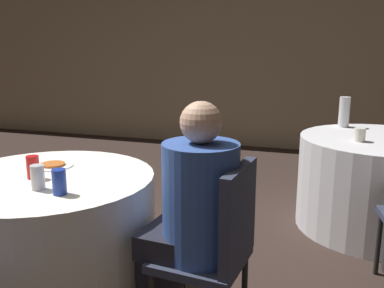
{
  "coord_description": "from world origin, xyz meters",
  "views": [
    {
      "loc": [
        1.58,
        -1.84,
        1.4
      ],
      "look_at": [
        0.8,
        0.57,
        0.82
      ],
      "focal_mm": 40.0,
      "sensor_mm": 36.0,
      "label": 1
    }
  ],
  "objects_px": {
    "bottle_far": "(344,112)",
    "table_far": "(379,183)",
    "soda_can_silver": "(38,177)",
    "table_near": "(51,238)",
    "pizza_plate_near": "(53,165)",
    "chair_near_east": "(219,241)",
    "soda_can_blue": "(59,182)",
    "soda_can_red": "(33,167)",
    "person_blue_shirt": "(188,223)"
  },
  "relations": [
    {
      "from": "soda_can_silver",
      "to": "bottle_far",
      "type": "xyz_separation_m",
      "value": [
        1.45,
        2.2,
        0.07
      ]
    },
    {
      "from": "chair_near_east",
      "to": "pizza_plate_near",
      "type": "xyz_separation_m",
      "value": [
        -1.07,
        0.28,
        0.19
      ]
    },
    {
      "from": "table_near",
      "to": "soda_can_silver",
      "type": "relative_size",
      "value": 9.44
    },
    {
      "from": "bottle_far",
      "to": "soda_can_red",
      "type": "bearing_deg",
      "value": -127.58
    },
    {
      "from": "chair_near_east",
      "to": "soda_can_silver",
      "type": "height_order",
      "value": "chair_near_east"
    },
    {
      "from": "table_near",
      "to": "bottle_far",
      "type": "bearing_deg",
      "value": 52.48
    },
    {
      "from": "bottle_far",
      "to": "table_far",
      "type": "bearing_deg",
      "value": -54.58
    },
    {
      "from": "table_near",
      "to": "pizza_plate_near",
      "type": "height_order",
      "value": "pizza_plate_near"
    },
    {
      "from": "soda_can_blue",
      "to": "bottle_far",
      "type": "height_order",
      "value": "bottle_far"
    },
    {
      "from": "table_near",
      "to": "bottle_far",
      "type": "distance_m",
      "value": 2.58
    },
    {
      "from": "soda_can_blue",
      "to": "soda_can_red",
      "type": "bearing_deg",
      "value": 148.71
    },
    {
      "from": "bottle_far",
      "to": "pizza_plate_near",
      "type": "bearing_deg",
      "value": -131.7
    },
    {
      "from": "table_far",
      "to": "bottle_far",
      "type": "distance_m",
      "value": 0.69
    },
    {
      "from": "pizza_plate_near",
      "to": "soda_can_blue",
      "type": "xyz_separation_m",
      "value": [
        0.33,
        -0.4,
        0.05
      ]
    },
    {
      "from": "table_near",
      "to": "chair_near_east",
      "type": "xyz_separation_m",
      "value": [
        0.98,
        -0.1,
        0.18
      ]
    },
    {
      "from": "table_far",
      "to": "person_blue_shirt",
      "type": "distance_m",
      "value": 1.98
    },
    {
      "from": "table_near",
      "to": "soda_can_red",
      "type": "height_order",
      "value": "soda_can_red"
    },
    {
      "from": "chair_near_east",
      "to": "soda_can_blue",
      "type": "xyz_separation_m",
      "value": [
        -0.75,
        -0.12,
        0.25
      ]
    },
    {
      "from": "table_far",
      "to": "chair_near_east",
      "type": "height_order",
      "value": "chair_near_east"
    },
    {
      "from": "pizza_plate_near",
      "to": "bottle_far",
      "type": "height_order",
      "value": "bottle_far"
    },
    {
      "from": "soda_can_silver",
      "to": "soda_can_red",
      "type": "bearing_deg",
      "value": 134.22
    },
    {
      "from": "person_blue_shirt",
      "to": "soda_can_blue",
      "type": "bearing_deg",
      "value": 108.76
    },
    {
      "from": "soda_can_blue",
      "to": "pizza_plate_near",
      "type": "bearing_deg",
      "value": 129.31
    },
    {
      "from": "pizza_plate_near",
      "to": "soda_can_blue",
      "type": "bearing_deg",
      "value": -50.69
    },
    {
      "from": "person_blue_shirt",
      "to": "bottle_far",
      "type": "height_order",
      "value": "person_blue_shirt"
    },
    {
      "from": "table_far",
      "to": "pizza_plate_near",
      "type": "distance_m",
      "value": 2.42
    },
    {
      "from": "soda_can_silver",
      "to": "soda_can_red",
      "type": "height_order",
      "value": "same"
    },
    {
      "from": "table_near",
      "to": "soda_can_red",
      "type": "xyz_separation_m",
      "value": [
        -0.04,
        -0.05,
        0.42
      ]
    },
    {
      "from": "person_blue_shirt",
      "to": "bottle_far",
      "type": "bearing_deg",
      "value": -13.25
    },
    {
      "from": "soda_can_blue",
      "to": "bottle_far",
      "type": "relative_size",
      "value": 0.47
    },
    {
      "from": "table_near",
      "to": "table_far",
      "type": "distance_m",
      "value": 2.44
    },
    {
      "from": "table_far",
      "to": "table_near",
      "type": "bearing_deg",
      "value": -138.49
    },
    {
      "from": "chair_near_east",
      "to": "soda_can_blue",
      "type": "height_order",
      "value": "chair_near_east"
    },
    {
      "from": "soda_can_silver",
      "to": "table_near",
      "type": "bearing_deg",
      "value": 116.79
    },
    {
      "from": "soda_can_silver",
      "to": "person_blue_shirt",
      "type": "bearing_deg",
      "value": 8.48
    },
    {
      "from": "table_near",
      "to": "chair_near_east",
      "type": "distance_m",
      "value": 1.0
    },
    {
      "from": "person_blue_shirt",
      "to": "table_near",
      "type": "bearing_deg",
      "value": 90.0
    },
    {
      "from": "person_blue_shirt",
      "to": "bottle_far",
      "type": "xyz_separation_m",
      "value": [
        0.72,
        2.09,
        0.25
      ]
    },
    {
      "from": "chair_near_east",
      "to": "pizza_plate_near",
      "type": "distance_m",
      "value": 1.12
    },
    {
      "from": "chair_near_east",
      "to": "table_near",
      "type": "bearing_deg",
      "value": 90.0
    },
    {
      "from": "table_near",
      "to": "pizza_plate_near",
      "type": "xyz_separation_m",
      "value": [
        -0.09,
        0.18,
        0.37
      ]
    },
    {
      "from": "soda_can_blue",
      "to": "soda_can_red",
      "type": "distance_m",
      "value": 0.33
    },
    {
      "from": "soda_can_silver",
      "to": "table_far",
      "type": "bearing_deg",
      "value": 46.25
    },
    {
      "from": "pizza_plate_near",
      "to": "bottle_far",
      "type": "bearing_deg",
      "value": 48.3
    },
    {
      "from": "soda_can_red",
      "to": "pizza_plate_near",
      "type": "bearing_deg",
      "value": 101.49
    },
    {
      "from": "pizza_plate_near",
      "to": "soda_can_silver",
      "type": "distance_m",
      "value": 0.42
    },
    {
      "from": "soda_can_silver",
      "to": "bottle_far",
      "type": "relative_size",
      "value": 0.47
    },
    {
      "from": "pizza_plate_near",
      "to": "bottle_far",
      "type": "relative_size",
      "value": 0.9
    },
    {
      "from": "chair_near_east",
      "to": "pizza_plate_near",
      "type": "relative_size",
      "value": 3.83
    },
    {
      "from": "soda_can_silver",
      "to": "soda_can_blue",
      "type": "height_order",
      "value": "same"
    }
  ]
}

